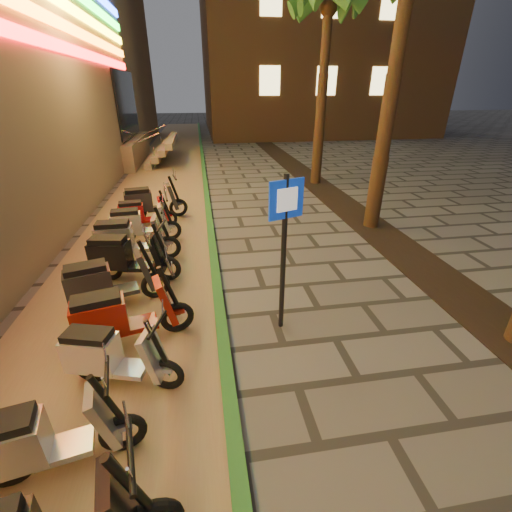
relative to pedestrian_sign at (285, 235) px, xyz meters
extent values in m
cube|color=#8C7251|center=(-2.67, 7.05, -1.61)|extent=(3.40, 60.00, 0.01)
cube|color=#266526|center=(-0.97, 7.05, -1.56)|extent=(0.18, 60.00, 0.10)
cube|color=black|center=(3.53, 2.05, -1.60)|extent=(1.20, 40.00, 0.02)
cube|color=black|center=(-4.52, 15.05, 1.19)|extent=(0.08, 5.00, 3.00)
cube|color=gray|center=(-6.57, 15.05, -1.01)|extent=(5.00, 6.00, 1.20)
cube|color=gray|center=(-3.57, 15.05, -1.46)|extent=(0.35, 5.00, 0.30)
cube|color=gray|center=(-3.22, 15.05, -1.16)|extent=(0.35, 5.00, 0.30)
cube|color=gray|center=(-2.87, 15.05, -0.86)|extent=(0.35, 5.00, 0.30)
cube|color=gray|center=(-2.52, 15.05, -0.56)|extent=(0.35, 5.00, 0.30)
cylinder|color=silver|center=(-3.97, 13.05, -0.36)|extent=(2.09, 0.06, 0.81)
cylinder|color=silver|center=(-3.97, 17.05, -0.36)|extent=(2.09, 0.06, 0.81)
cube|color=#FFE68C|center=(3.93, 21.02, 2.39)|extent=(1.40, 0.06, 1.80)
cube|color=#FFE68C|center=(7.93, 21.02, 2.39)|extent=(1.40, 0.06, 1.80)
cube|color=#FFE68C|center=(11.93, 21.02, 2.39)|extent=(1.40, 0.06, 1.80)
cube|color=#FFE68C|center=(7.93, 21.02, 6.89)|extent=(1.40, 0.06, 1.80)
cube|color=#FFE68C|center=(11.93, 21.02, 6.89)|extent=(1.40, 0.06, 1.80)
cylinder|color=#472D19|center=(3.53, 4.05, 1.24)|extent=(0.40, 0.40, 5.70)
cylinder|color=#472D19|center=(3.53, 9.05, 1.36)|extent=(0.40, 0.40, 5.95)
sphere|color=#472D19|center=(3.53, 9.05, 4.34)|extent=(0.56, 0.56, 0.56)
cylinder|color=black|center=(0.00, 0.01, -0.37)|extent=(0.08, 0.08, 2.49)
cube|color=#0D32B2|center=(0.00, -0.01, 0.53)|extent=(0.53, 0.21, 0.55)
cube|color=white|center=(0.01, -0.03, 0.53)|extent=(0.31, 0.13, 0.32)
cube|color=black|center=(-1.88, -2.77, -0.97)|extent=(0.37, 0.48, 0.75)
cylinder|color=black|center=(-1.80, -2.75, -0.76)|extent=(0.30, 0.14, 0.79)
cylinder|color=black|center=(-1.75, -2.74, -0.42)|extent=(0.18, 0.61, 0.05)
torus|color=black|center=(-3.15, -2.02, -1.37)|extent=(0.50, 0.19, 0.49)
cylinder|color=silver|center=(-3.15, -2.02, -1.37)|extent=(0.15, 0.12, 0.13)
torus|color=black|center=(-2.12, -1.81, -1.37)|extent=(0.50, 0.19, 0.49)
cylinder|color=silver|center=(-2.12, -1.81, -1.37)|extent=(0.15, 0.12, 0.13)
cube|color=#ADAEB6|center=(-2.65, -1.91, -1.33)|extent=(0.57, 0.42, 0.08)
cube|color=#ADAEB6|center=(-3.08, -2.00, -1.09)|extent=(0.72, 0.48, 0.47)
cube|color=#ADAEB6|center=(-2.25, -1.83, -1.05)|extent=(0.32, 0.42, 0.66)
cylinder|color=black|center=(-2.19, -1.82, -0.86)|extent=(0.27, 0.12, 0.70)
cylinder|color=black|center=(-2.14, -1.81, -0.56)|extent=(0.15, 0.54, 0.04)
cube|color=#ADAEB6|center=(-2.12, -1.81, -1.25)|extent=(0.23, 0.17, 0.06)
torus|color=black|center=(-2.71, -0.76, -1.37)|extent=(0.48, 0.22, 0.47)
cylinder|color=silver|center=(-2.71, -0.76, -1.37)|extent=(0.15, 0.12, 0.13)
torus|color=black|center=(-1.73, -1.04, -1.37)|extent=(0.48, 0.22, 0.47)
cylinder|color=silver|center=(-1.73, -1.04, -1.37)|extent=(0.15, 0.12, 0.13)
cube|color=silver|center=(-2.23, -0.89, -1.34)|extent=(0.57, 0.44, 0.07)
cube|color=silver|center=(-2.64, -0.78, -1.11)|extent=(0.71, 0.51, 0.46)
cube|color=black|center=(-2.64, -0.78, -0.85)|extent=(0.62, 0.44, 0.11)
cube|color=silver|center=(-1.86, -1.00, -1.06)|extent=(0.33, 0.42, 0.64)
cylinder|color=black|center=(-1.80, -1.02, -0.88)|extent=(0.26, 0.13, 0.67)
cylinder|color=black|center=(-1.75, -1.03, -0.59)|extent=(0.18, 0.52, 0.04)
cube|color=silver|center=(-1.73, -1.04, -1.26)|extent=(0.23, 0.18, 0.05)
torus|color=black|center=(-2.76, -0.15, -1.34)|extent=(0.54, 0.23, 0.53)
cylinder|color=silver|center=(-2.76, -0.15, -1.34)|extent=(0.16, 0.13, 0.14)
torus|color=black|center=(-1.65, 0.13, -1.34)|extent=(0.54, 0.23, 0.53)
cylinder|color=silver|center=(-1.65, 0.13, -1.34)|extent=(0.16, 0.13, 0.14)
cube|color=maroon|center=(-2.22, -0.01, -1.30)|extent=(0.63, 0.47, 0.08)
cube|color=maroon|center=(-2.68, -0.13, -1.05)|extent=(0.79, 0.55, 0.51)
cube|color=black|center=(-2.68, -0.13, -0.75)|extent=(0.70, 0.47, 0.12)
cube|color=maroon|center=(-1.79, 0.10, -0.99)|extent=(0.36, 0.46, 0.72)
cylinder|color=black|center=(-1.72, 0.11, -0.79)|extent=(0.29, 0.14, 0.76)
cylinder|color=black|center=(-1.67, 0.13, -0.46)|extent=(0.19, 0.59, 0.05)
cube|color=maroon|center=(-1.65, 0.13, -1.22)|extent=(0.25, 0.19, 0.06)
torus|color=black|center=(-3.18, 0.87, -1.35)|extent=(0.54, 0.25, 0.53)
cylinder|color=silver|center=(-3.18, 0.87, -1.35)|extent=(0.17, 0.14, 0.14)
torus|color=black|center=(-2.08, 1.20, -1.35)|extent=(0.54, 0.25, 0.53)
cylinder|color=silver|center=(-2.08, 1.20, -1.35)|extent=(0.17, 0.14, 0.14)
cube|color=#212426|center=(-2.64, 1.04, -1.30)|extent=(0.64, 0.50, 0.08)
cube|color=#212426|center=(-3.10, 0.90, -1.05)|extent=(0.80, 0.58, 0.51)
cube|color=black|center=(-3.10, 0.90, -0.75)|extent=(0.70, 0.50, 0.12)
cube|color=#212426|center=(-2.22, 1.16, -1.00)|extent=(0.38, 0.47, 0.72)
cylinder|color=black|center=(-2.15, 1.18, -0.79)|extent=(0.29, 0.15, 0.76)
cylinder|color=black|center=(-2.10, 1.20, -0.47)|extent=(0.22, 0.58, 0.04)
cube|color=#212426|center=(-2.08, 1.20, -1.22)|extent=(0.26, 0.20, 0.06)
torus|color=black|center=(-3.07, 2.01, -1.34)|extent=(0.55, 0.19, 0.54)
cylinder|color=silver|center=(-3.07, 2.01, -1.34)|extent=(0.16, 0.13, 0.15)
torus|color=black|center=(-1.91, 1.82, -1.34)|extent=(0.55, 0.19, 0.54)
cylinder|color=silver|center=(-1.91, 1.82, -1.34)|extent=(0.16, 0.13, 0.15)
cube|color=black|center=(-2.50, 1.92, -1.30)|extent=(0.63, 0.44, 0.08)
cube|color=black|center=(-2.98, 2.00, -1.03)|extent=(0.79, 0.51, 0.52)
cube|color=black|center=(-2.98, 2.00, -0.73)|extent=(0.69, 0.44, 0.13)
cube|color=black|center=(-2.05, 1.84, -0.98)|extent=(0.34, 0.46, 0.74)
cylinder|color=black|center=(-1.98, 1.83, -0.77)|extent=(0.29, 0.12, 0.77)
cylinder|color=black|center=(-1.93, 1.82, -0.44)|extent=(0.14, 0.61, 0.05)
cube|color=black|center=(-1.91, 1.82, -1.21)|extent=(0.25, 0.18, 0.06)
torus|color=black|center=(-3.15, 2.82, -1.33)|extent=(0.56, 0.11, 0.55)
cylinder|color=silver|center=(-3.15, 2.82, -1.33)|extent=(0.15, 0.11, 0.15)
torus|color=black|center=(-1.96, 2.83, -1.33)|extent=(0.56, 0.11, 0.55)
cylinder|color=silver|center=(-1.96, 2.83, -1.33)|extent=(0.15, 0.11, 0.15)
cube|color=#A0A2A8|center=(-2.56, 2.82, -1.29)|extent=(0.59, 0.37, 0.09)
cube|color=#A0A2A8|center=(-3.07, 2.82, -1.02)|extent=(0.75, 0.42, 0.53)
cube|color=black|center=(-3.07, 2.82, -0.72)|extent=(0.67, 0.35, 0.13)
cube|color=#A0A2A8|center=(-2.11, 2.83, -0.97)|extent=(0.29, 0.43, 0.75)
cylinder|color=black|center=(-2.03, 2.83, -0.76)|extent=(0.29, 0.08, 0.79)
cylinder|color=black|center=(-1.98, 2.83, -0.42)|extent=(0.06, 0.62, 0.05)
cube|color=#A0A2A8|center=(-1.96, 2.83, -1.21)|extent=(0.24, 0.15, 0.06)
torus|color=black|center=(-3.08, 3.81, -1.35)|extent=(0.53, 0.16, 0.52)
cylinder|color=silver|center=(-3.08, 3.81, -1.35)|extent=(0.15, 0.12, 0.14)
torus|color=black|center=(-1.97, 3.93, -1.35)|extent=(0.53, 0.16, 0.52)
cylinder|color=silver|center=(-1.97, 3.93, -1.35)|extent=(0.15, 0.12, 0.14)
cube|color=silver|center=(-2.53, 3.87, -1.31)|extent=(0.58, 0.40, 0.08)
cube|color=silver|center=(-3.00, 3.81, -1.06)|extent=(0.74, 0.46, 0.50)
cube|color=black|center=(-3.00, 3.81, -0.77)|extent=(0.65, 0.39, 0.12)
cube|color=silver|center=(-2.11, 3.92, -1.01)|extent=(0.31, 0.43, 0.70)
cylinder|color=black|center=(-2.04, 3.93, -0.81)|extent=(0.28, 0.10, 0.74)
cylinder|color=black|center=(-1.99, 3.93, -0.50)|extent=(0.11, 0.58, 0.04)
cube|color=silver|center=(-1.97, 3.93, -1.23)|extent=(0.23, 0.16, 0.06)
torus|color=black|center=(-3.10, 4.73, -1.37)|extent=(0.48, 0.16, 0.47)
cylinder|color=silver|center=(-3.10, 4.73, -1.37)|extent=(0.14, 0.11, 0.13)
torus|color=black|center=(-2.09, 4.87, -1.37)|extent=(0.48, 0.16, 0.47)
cylinder|color=silver|center=(-2.09, 4.87, -1.37)|extent=(0.14, 0.11, 0.13)
cube|color=maroon|center=(-2.61, 4.80, -1.34)|extent=(0.54, 0.38, 0.07)
cube|color=maroon|center=(-3.03, 4.74, -1.11)|extent=(0.68, 0.43, 0.46)
cube|color=black|center=(-3.03, 4.74, -0.85)|extent=(0.60, 0.37, 0.11)
cube|color=maroon|center=(-2.22, 4.85, -1.06)|extent=(0.29, 0.40, 0.64)
cylinder|color=black|center=(-2.15, 4.86, -0.88)|extent=(0.26, 0.10, 0.67)
cylinder|color=black|center=(-2.11, 4.87, -0.59)|extent=(0.12, 0.53, 0.04)
cube|color=maroon|center=(-2.09, 4.87, -1.26)|extent=(0.22, 0.15, 0.05)
torus|color=black|center=(-3.03, 5.51, -1.33)|extent=(0.56, 0.21, 0.55)
cylinder|color=silver|center=(-3.03, 5.51, -1.33)|extent=(0.17, 0.13, 0.15)
torus|color=black|center=(-1.86, 5.73, -1.33)|extent=(0.56, 0.21, 0.55)
cylinder|color=silver|center=(-1.86, 5.73, -1.33)|extent=(0.17, 0.13, 0.15)
cube|color=#25272A|center=(-2.45, 5.62, -1.29)|extent=(0.64, 0.47, 0.09)
cube|color=#25272A|center=(-2.94, 5.52, -1.02)|extent=(0.81, 0.54, 0.53)
cube|color=black|center=(-2.94, 5.52, -0.72)|extent=(0.71, 0.46, 0.13)
cube|color=#25272A|center=(-2.00, 5.71, -0.97)|extent=(0.36, 0.47, 0.75)
cylinder|color=black|center=(-1.93, 5.72, -0.76)|extent=(0.30, 0.13, 0.79)
cylinder|color=black|center=(-1.88, 5.73, -0.42)|extent=(0.16, 0.62, 0.05)
cube|color=#25272A|center=(-1.86, 5.73, -1.21)|extent=(0.26, 0.19, 0.06)
camera|label=1|loc=(-1.13, -4.41, 1.88)|focal=24.00mm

